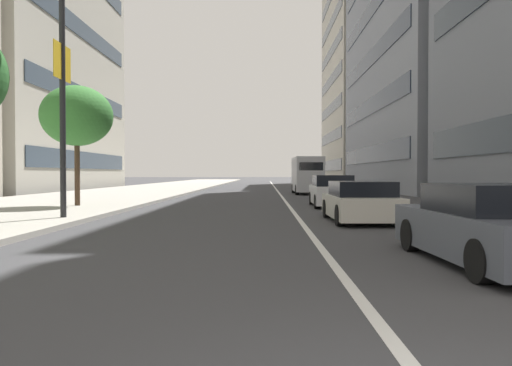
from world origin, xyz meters
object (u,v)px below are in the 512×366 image
object	(u,v)px
delivery_van_ahead	(307,175)
street_lamp_with_banners	(71,56)
street_tree_mid_sidewalk	(77,116)
car_approaching_light	(360,202)
car_following_behind	(332,192)
car_lead_in_lane	(490,227)

from	to	relation	value
delivery_van_ahead	street_lamp_with_banners	world-z (taller)	street_lamp_with_banners
street_lamp_with_banners	street_tree_mid_sidewalk	world-z (taller)	street_lamp_with_banners
car_approaching_light	delivery_van_ahead	distance (m)	20.70
car_approaching_light	delivery_van_ahead	xyz separation A→B (m)	(20.68, -0.15, 0.81)
car_following_behind	delivery_van_ahead	size ratio (longest dim) A/B	0.84
car_lead_in_lane	street_tree_mid_sidewalk	world-z (taller)	street_tree_mid_sidewalk
car_following_behind	delivery_van_ahead	xyz separation A→B (m)	(13.66, -0.07, 0.75)
delivery_van_ahead	street_lamp_with_banners	xyz separation A→B (m)	(-20.94, 9.11, 3.69)
car_approaching_light	delivery_van_ahead	bearing A→B (deg)	-1.04
street_tree_mid_sidewalk	car_approaching_light	bearing A→B (deg)	-115.98
car_lead_in_lane	street_lamp_with_banners	world-z (taller)	street_lamp_with_banners
car_lead_in_lane	delivery_van_ahead	world-z (taller)	delivery_van_ahead
street_lamp_with_banners	street_tree_mid_sidewalk	distance (m)	6.05
car_following_behind	street_lamp_with_banners	bearing A→B (deg)	129.97
car_approaching_light	delivery_van_ahead	world-z (taller)	delivery_van_ahead
car_lead_in_lane	street_lamp_with_banners	xyz separation A→B (m)	(6.98, 9.67, 4.49)
car_lead_in_lane	car_approaching_light	size ratio (longest dim) A/B	1.06
delivery_van_ahead	street_tree_mid_sidewalk	xyz separation A→B (m)	(-15.35, 11.08, 2.51)
car_following_behind	street_tree_mid_sidewalk	distance (m)	11.61
car_lead_in_lane	car_approaching_light	xyz separation A→B (m)	(7.24, 0.71, -0.02)
car_approaching_light	delivery_van_ahead	size ratio (longest dim) A/B	0.79
car_lead_in_lane	car_following_behind	size ratio (longest dim) A/B	1.00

